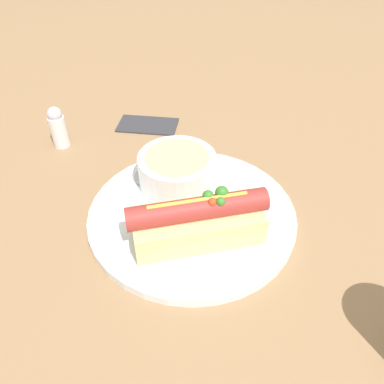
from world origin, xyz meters
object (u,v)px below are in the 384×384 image
hot_dog (198,220)px  salt_shaker (58,127)px  spoon (146,186)px  soup_bowl (177,169)px

hot_dog → salt_shaker: bearing=123.5°
hot_dog → salt_shaker: hot_dog is taller
hot_dog → spoon: (-0.09, 0.07, -0.02)m
hot_dog → spoon: 0.12m
soup_bowl → salt_shaker: bearing=160.8°
spoon → salt_shaker: 0.20m
spoon → salt_shaker: size_ratio=2.00×
soup_bowl → spoon: (-0.04, -0.02, -0.02)m
soup_bowl → hot_dog: bearing=-63.8°
salt_shaker → hot_dog: bearing=-32.9°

